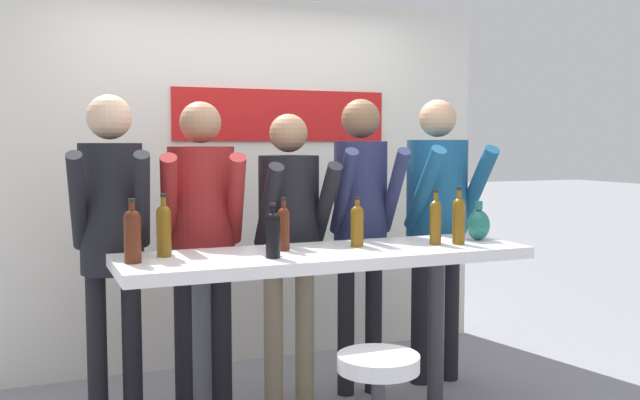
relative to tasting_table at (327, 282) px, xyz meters
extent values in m
cube|color=silver|center=(0.00, 1.54, 0.44)|extent=(3.70, 0.10, 2.55)
cube|color=red|center=(0.29, 1.48, 0.90)|extent=(1.57, 0.02, 0.36)
cube|color=white|center=(0.00, 0.00, 0.13)|extent=(2.10, 0.63, 0.06)
cylinder|color=#333338|center=(-0.65, 0.00, -0.34)|extent=(0.09, 0.09, 0.94)
cylinder|color=#333338|center=(0.65, 0.00, -0.34)|extent=(0.09, 0.09, 0.94)
cylinder|color=white|center=(-0.03, -0.63, -0.24)|extent=(0.36, 0.36, 0.07)
cylinder|color=black|center=(-1.08, 0.57, -0.41)|extent=(0.10, 0.10, 0.86)
cylinder|color=black|center=(-0.90, 0.54, -0.41)|extent=(0.10, 0.10, 0.86)
cylinder|color=black|center=(-0.99, 0.56, 0.36)|extent=(0.37, 0.37, 0.68)
sphere|color=#D6AD89|center=(-0.99, 0.56, 0.84)|extent=(0.23, 0.23, 0.23)
cylinder|color=black|center=(-1.17, 0.41, 0.41)|extent=(0.13, 0.40, 0.52)
cylinder|color=black|center=(-0.86, 0.37, 0.41)|extent=(0.13, 0.40, 0.52)
cylinder|color=black|center=(-0.60, 0.64, -0.41)|extent=(0.12, 0.12, 0.85)
cylinder|color=black|center=(-0.40, 0.60, -0.41)|extent=(0.12, 0.12, 0.85)
cylinder|color=maroon|center=(-0.50, 0.62, 0.35)|extent=(0.43, 0.43, 0.67)
sphere|color=#9E7556|center=(-0.50, 0.62, 0.82)|extent=(0.23, 0.23, 0.23)
cylinder|color=maroon|center=(-0.70, 0.49, 0.40)|extent=(0.16, 0.41, 0.52)
cylinder|color=maroon|center=(-0.36, 0.43, 0.40)|extent=(0.16, 0.41, 0.52)
cylinder|color=gray|center=(-0.09, 0.59, -0.43)|extent=(0.11, 0.11, 0.82)
cylinder|color=gray|center=(0.10, 0.58, -0.43)|extent=(0.11, 0.11, 0.82)
cylinder|color=black|center=(0.01, 0.58, 0.31)|extent=(0.37, 0.37, 0.65)
sphere|color=#9E7556|center=(0.01, 0.58, 0.76)|extent=(0.22, 0.22, 0.22)
cylinder|color=black|center=(-0.17, 0.43, 0.36)|extent=(0.10, 0.39, 0.50)
cylinder|color=black|center=(0.17, 0.42, 0.36)|extent=(0.10, 0.39, 0.50)
cylinder|color=black|center=(0.38, 0.59, -0.40)|extent=(0.10, 0.10, 0.87)
cylinder|color=black|center=(0.55, 0.56, -0.40)|extent=(0.10, 0.10, 0.87)
cylinder|color=#23284C|center=(0.47, 0.58, 0.37)|extent=(0.37, 0.37, 0.69)
sphere|color=brown|center=(0.47, 0.58, 0.85)|extent=(0.23, 0.23, 0.23)
cylinder|color=#23284C|center=(0.29, 0.43, 0.42)|extent=(0.14, 0.41, 0.52)
cylinder|color=#23284C|center=(0.59, 0.39, 0.42)|extent=(0.14, 0.41, 0.52)
cylinder|color=black|center=(0.91, 0.59, -0.40)|extent=(0.12, 0.12, 0.87)
cylinder|color=black|center=(1.12, 0.59, -0.40)|extent=(0.12, 0.12, 0.87)
cylinder|color=#19517A|center=(1.01, 0.59, 0.38)|extent=(0.40, 0.40, 0.69)
sphere|color=tan|center=(1.01, 0.59, 0.86)|extent=(0.24, 0.24, 0.24)
cylinder|color=#19517A|center=(0.83, 0.43, 0.43)|extent=(0.11, 0.42, 0.53)
cylinder|color=#19517A|center=(1.19, 0.42, 0.43)|extent=(0.11, 0.42, 0.53)
cylinder|color=brown|center=(0.19, 0.05, 0.25)|extent=(0.07, 0.07, 0.18)
sphere|color=brown|center=(0.19, 0.05, 0.35)|extent=(0.07, 0.07, 0.07)
cylinder|color=brown|center=(0.19, 0.05, 0.38)|extent=(0.03, 0.03, 0.06)
cylinder|color=black|center=(0.19, 0.05, 0.42)|extent=(0.03, 0.03, 0.01)
cylinder|color=brown|center=(0.74, -0.07, 0.27)|extent=(0.07, 0.07, 0.22)
sphere|color=brown|center=(0.74, -0.07, 0.38)|extent=(0.07, 0.07, 0.07)
cylinder|color=brown|center=(0.74, -0.07, 0.42)|extent=(0.03, 0.03, 0.08)
cylinder|color=black|center=(0.74, -0.07, 0.46)|extent=(0.03, 0.03, 0.02)
cylinder|color=#4C1E0F|center=(-0.97, -0.01, 0.26)|extent=(0.08, 0.08, 0.21)
sphere|color=#4C1E0F|center=(-0.97, -0.01, 0.37)|extent=(0.08, 0.08, 0.08)
cylinder|color=#4C1E0F|center=(-0.97, -0.01, 0.40)|extent=(0.03, 0.03, 0.07)
cylinder|color=black|center=(-0.97, -0.01, 0.45)|extent=(0.03, 0.03, 0.02)
cylinder|color=brown|center=(0.62, -0.03, 0.27)|extent=(0.06, 0.06, 0.21)
sphere|color=brown|center=(0.62, -0.03, 0.37)|extent=(0.06, 0.06, 0.06)
cylinder|color=brown|center=(0.62, -0.03, 0.41)|extent=(0.02, 0.02, 0.07)
cylinder|color=black|center=(0.62, -0.03, 0.45)|extent=(0.03, 0.03, 0.02)
cylinder|color=black|center=(-0.33, -0.12, 0.25)|extent=(0.07, 0.07, 0.18)
sphere|color=black|center=(-0.33, -0.12, 0.35)|extent=(0.07, 0.07, 0.07)
cylinder|color=black|center=(-0.33, -0.12, 0.38)|extent=(0.03, 0.03, 0.06)
cylinder|color=black|center=(-0.33, -0.12, 0.42)|extent=(0.03, 0.03, 0.01)
cylinder|color=#4C1E0F|center=(-0.21, 0.08, 0.26)|extent=(0.06, 0.06, 0.19)
sphere|color=#4C1E0F|center=(-0.21, 0.08, 0.35)|extent=(0.06, 0.06, 0.06)
cylinder|color=#4C1E0F|center=(-0.21, 0.08, 0.38)|extent=(0.02, 0.02, 0.07)
cylinder|color=black|center=(-0.21, 0.08, 0.43)|extent=(0.03, 0.03, 0.01)
cylinder|color=brown|center=(-0.80, 0.12, 0.27)|extent=(0.07, 0.07, 0.21)
sphere|color=brown|center=(-0.80, 0.12, 0.37)|extent=(0.07, 0.07, 0.07)
cylinder|color=brown|center=(-0.80, 0.12, 0.41)|extent=(0.03, 0.03, 0.08)
cylinder|color=black|center=(-0.80, 0.12, 0.46)|extent=(0.03, 0.03, 0.02)
ellipsoid|color=#1E665B|center=(0.93, 0.02, 0.25)|extent=(0.13, 0.13, 0.17)
cylinder|color=#1E665B|center=(0.93, 0.02, 0.36)|extent=(0.04, 0.04, 0.05)
camera|label=1|loc=(-1.42, -3.30, 0.71)|focal=40.00mm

